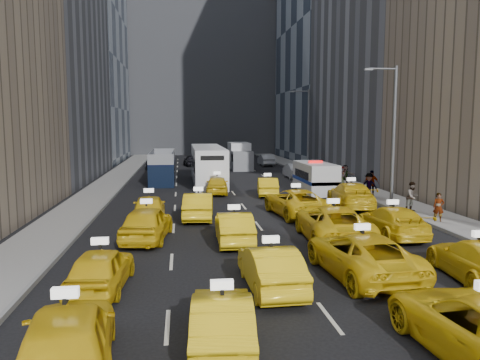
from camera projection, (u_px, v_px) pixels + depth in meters
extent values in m
plane|color=black|center=(295.00, 273.00, 17.06)|extent=(160.00, 160.00, 0.00)
cube|color=gray|center=(106.00, 186.00, 40.35)|extent=(3.00, 90.00, 0.15)
cube|color=gray|center=(341.00, 182.00, 42.99)|extent=(3.00, 90.00, 0.15)
cube|color=slate|center=(123.00, 186.00, 40.53)|extent=(0.15, 90.00, 0.18)
cube|color=slate|center=(325.00, 182.00, 42.80)|extent=(0.15, 90.00, 0.18)
cube|color=#2D3847|center=(60.00, 12.00, 65.17)|extent=(16.00, 22.00, 42.00)
cube|color=slate|center=(201.00, 44.00, 85.59)|extent=(30.00, 12.00, 40.00)
cylinder|color=#595B60|center=(394.00, 138.00, 29.51)|extent=(0.20, 0.20, 9.00)
cylinder|color=#595B60|center=(383.00, 69.00, 28.88)|extent=(1.80, 0.12, 0.12)
cube|color=slate|center=(369.00, 69.00, 28.78)|extent=(0.50, 0.22, 0.12)
cylinder|color=#595B60|center=(308.00, 133.00, 49.21)|extent=(0.20, 0.20, 9.00)
cylinder|color=#595B60|center=(300.00, 91.00, 48.58)|extent=(1.80, 0.12, 0.12)
cube|color=slate|center=(292.00, 92.00, 48.47)|extent=(0.50, 0.22, 0.12)
imported|color=yellow|center=(67.00, 340.00, 9.94)|extent=(2.56, 5.09, 1.66)
imported|color=yellow|center=(222.00, 321.00, 11.29)|extent=(1.74, 4.23, 1.36)
imported|color=yellow|center=(101.00, 269.00, 15.25)|extent=(1.96, 4.26, 1.42)
imported|color=yellow|center=(271.00, 267.00, 15.33)|extent=(1.68, 4.45, 1.45)
imported|color=yellow|center=(361.00, 254.00, 16.65)|extent=(2.97, 5.80, 1.57)
imported|color=yellow|center=(479.00, 260.00, 16.15)|extent=(2.53, 5.15, 1.44)
imported|color=yellow|center=(147.00, 223.00, 21.76)|extent=(2.51, 4.99, 1.63)
imported|color=yellow|center=(234.00, 227.00, 21.28)|extent=(1.61, 4.41, 1.44)
imported|color=yellow|center=(333.00, 223.00, 21.72)|extent=(3.11, 6.10, 1.65)
imported|color=yellow|center=(392.00, 221.00, 22.58)|extent=(2.08, 5.04, 1.46)
imported|color=yellow|center=(149.00, 208.00, 26.14)|extent=(1.94, 4.48, 1.51)
imported|color=yellow|center=(198.00, 206.00, 26.70)|extent=(1.96, 4.72, 1.52)
imported|color=yellow|center=(296.00, 202.00, 27.78)|extent=(3.27, 5.95, 1.58)
imported|color=yellow|center=(351.00, 195.00, 30.30)|extent=(3.04, 5.92, 1.64)
imported|color=yellow|center=(217.00, 185.00, 36.25)|extent=(2.05, 4.31, 1.42)
imported|color=yellow|center=(267.00, 187.00, 35.44)|extent=(1.98, 4.34, 1.38)
cube|color=silver|center=(315.00, 178.00, 37.18)|extent=(2.83, 6.06, 2.35)
cylinder|color=black|center=(310.00, 190.00, 35.14)|extent=(0.28, 0.94, 0.94)
cylinder|color=black|center=(335.00, 190.00, 35.39)|extent=(0.28, 0.94, 0.94)
cylinder|color=black|center=(297.00, 183.00, 39.15)|extent=(0.28, 0.94, 0.94)
cylinder|color=black|center=(319.00, 183.00, 39.39)|extent=(0.28, 0.94, 0.94)
cube|color=navy|center=(315.00, 180.00, 37.20)|extent=(2.88, 6.07, 0.27)
cube|color=red|center=(315.00, 162.00, 37.03)|extent=(1.10, 0.48, 0.17)
cube|color=black|center=(163.00, 167.00, 44.12)|extent=(3.18, 9.89, 2.83)
cylinder|color=black|center=(150.00, 181.00, 40.21)|extent=(0.28, 1.10, 1.10)
cylinder|color=black|center=(173.00, 180.00, 40.45)|extent=(0.28, 1.10, 1.10)
cylinder|color=black|center=(155.00, 172.00, 48.01)|extent=(0.28, 1.10, 1.10)
cylinder|color=black|center=(174.00, 171.00, 48.25)|extent=(0.28, 1.10, 1.10)
cube|color=white|center=(208.00, 165.00, 43.32)|extent=(3.83, 13.07, 3.33)
cylinder|color=black|center=(197.00, 184.00, 37.85)|extent=(0.28, 1.10, 1.10)
cylinder|color=black|center=(226.00, 184.00, 38.15)|extent=(0.28, 1.10, 1.10)
cylinder|color=black|center=(193.00, 171.00, 48.76)|extent=(0.28, 1.10, 1.10)
cylinder|color=black|center=(216.00, 171.00, 49.06)|extent=(0.28, 1.10, 1.10)
cube|color=silver|center=(240.00, 156.00, 56.44)|extent=(2.90, 7.07, 3.16)
cylinder|color=black|center=(234.00, 166.00, 53.92)|extent=(0.28, 1.10, 1.10)
cylinder|color=black|center=(251.00, 166.00, 54.18)|extent=(0.28, 1.10, 1.10)
cylinder|color=black|center=(229.00, 163.00, 58.95)|extent=(0.28, 1.10, 1.10)
cylinder|color=black|center=(245.00, 163.00, 59.21)|extent=(0.28, 1.10, 1.10)
imported|color=#B3B6BB|center=(294.00, 171.00, 46.79)|extent=(1.65, 4.55, 1.49)
imported|color=black|center=(156.00, 163.00, 56.66)|extent=(2.67, 5.09, 1.37)
imported|color=slate|center=(230.00, 159.00, 62.81)|extent=(2.53, 5.38, 1.52)
imported|color=black|center=(191.00, 161.00, 60.75)|extent=(2.06, 4.18, 1.37)
imported|color=#B0B3B8|center=(266.00, 160.00, 61.05)|extent=(1.63, 4.52, 1.48)
imported|color=gray|center=(439.00, 207.00, 25.31)|extent=(0.67, 0.57, 1.56)
imported|color=gray|center=(412.00, 197.00, 28.12)|extent=(0.99, 0.76, 1.81)
imported|color=gray|center=(369.00, 185.00, 33.53)|extent=(1.24, 0.88, 1.77)
imported|color=gray|center=(371.00, 183.00, 34.09)|extent=(1.22, 0.81, 1.91)
imported|color=gray|center=(342.00, 176.00, 39.89)|extent=(0.90, 0.65, 1.65)
imported|color=gray|center=(345.00, 175.00, 40.36)|extent=(1.68, 1.06, 1.76)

